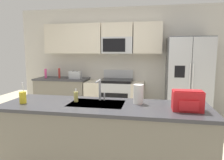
{
  "coord_description": "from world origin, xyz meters",
  "views": [
    {
      "loc": [
        0.7,
        -2.92,
        1.54
      ],
      "look_at": [
        0.04,
        0.6,
        1.05
      ],
      "focal_mm": 33.0,
      "sensor_mm": 36.0,
      "label": 1
    }
  ],
  "objects": [
    {
      "name": "refrigerator",
      "position": [
        1.51,
        1.73,
        0.93
      ],
      "size": [
        0.9,
        0.76,
        1.85
      ],
      "color": "#4C4F54",
      "rests_on": "ground"
    },
    {
      "name": "backpack",
      "position": [
        1.11,
        -0.6,
        1.02
      ],
      "size": [
        0.32,
        0.22,
        0.23
      ],
      "color": "red",
      "rests_on": "island_counter"
    },
    {
      "name": "drink_cup_yellow",
      "position": [
        -0.87,
        -0.64,
        0.97
      ],
      "size": [
        0.08,
        0.08,
        0.27
      ],
      "color": "yellow",
      "rests_on": "island_counter"
    },
    {
      "name": "kitchen_wall_unit",
      "position": [
        -0.14,
        2.08,
        1.47
      ],
      "size": [
        5.2,
        0.43,
        2.6
      ],
      "color": "beige",
      "rests_on": "ground"
    },
    {
      "name": "ground_plane",
      "position": [
        0.0,
        0.0,
        0.0
      ],
      "size": [
        9.0,
        9.0,
        0.0
      ],
      "primitive_type": "plane",
      "color": "beige",
      "rests_on": "ground"
    },
    {
      "name": "island_counter",
      "position": [
        0.15,
        -0.52,
        0.45
      ],
      "size": [
        2.55,
        0.8,
        0.9
      ],
      "color": "slate",
      "rests_on": "ground"
    },
    {
      "name": "paper_towel_roll",
      "position": [
        0.56,
        -0.39,
        1.02
      ],
      "size": [
        0.12,
        0.12,
        0.24
      ],
      "primitive_type": "cylinder",
      "color": "white",
      "rests_on": "island_counter"
    },
    {
      "name": "soap_dispenser",
      "position": [
        -0.24,
        -0.44,
        0.97
      ],
      "size": [
        0.06,
        0.06,
        0.17
      ],
      "color": "#D8CC66",
      "rests_on": "island_counter"
    },
    {
      "name": "back_counter",
      "position": [
        -1.43,
        1.8,
        0.45
      ],
      "size": [
        1.27,
        0.63,
        0.9
      ],
      "color": "slate",
      "rests_on": "ground"
    },
    {
      "name": "pepper_mill",
      "position": [
        -1.5,
        1.8,
        1.02
      ],
      "size": [
        0.05,
        0.05,
        0.24
      ],
      "primitive_type": "cylinder",
      "color": "#B2332D",
      "rests_on": "back_counter"
    },
    {
      "name": "sink_faucet",
      "position": [
        0.05,
        -0.33,
        1.07
      ],
      "size": [
        0.08,
        0.21,
        0.28
      ],
      "color": "#B7BABF",
      "rests_on": "island_counter"
    },
    {
      "name": "toaster",
      "position": [
        -1.07,
        1.75,
        0.99
      ],
      "size": [
        0.28,
        0.16,
        0.18
      ],
      "color": "#B7BABF",
      "rests_on": "back_counter"
    },
    {
      "name": "bottle_pink",
      "position": [
        -1.85,
        1.77,
        1.01
      ],
      "size": [
        0.06,
        0.06,
        0.22
      ],
      "primitive_type": "cylinder",
      "color": "#EA4C93",
      "rests_on": "back_counter"
    },
    {
      "name": "range_oven",
      "position": [
        -0.11,
        1.8,
        0.44
      ],
      "size": [
        1.36,
        0.61,
        1.1
      ],
      "color": "#B7BABF",
      "rests_on": "ground"
    }
  ]
}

